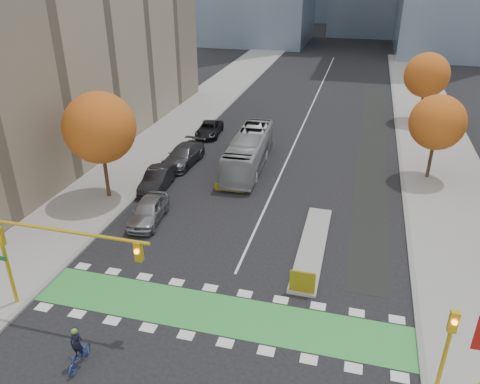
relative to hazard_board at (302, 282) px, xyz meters
The scene contains 22 objects.
ground 5.85m from the hazard_board, 133.60° to the right, with size 300.00×300.00×0.00m, color black.
sidewalk_west 23.59m from the hazard_board, 137.92° to the left, with size 7.00×120.00×0.15m, color gray.
sidewalk_east 18.45m from the hazard_board, 58.98° to the left, with size 7.00×120.00×0.15m, color gray.
curb_west 21.12m from the hazard_board, 131.54° to the left, with size 0.30×120.00×0.16m, color gray.
curb_east 16.92m from the hazard_board, 69.21° to the left, with size 0.30×120.00×0.16m, color gray.
bike_crossing 4.89m from the hazard_board, 145.98° to the right, with size 20.00×3.00×0.01m, color green.
centre_line 36.03m from the hazard_board, 96.38° to the left, with size 0.15×70.00×0.01m, color silver.
bike_lane_paint 26.05m from the hazard_board, 82.27° to the left, with size 2.50×50.00×0.01m, color black.
median_island 4.85m from the hazard_board, 90.00° to the left, with size 1.60×10.00×0.16m, color gray.
hazard_board is the anchor object (origin of this frame).
building_west 35.18m from the hazard_board, 147.56° to the left, with size 16.00×44.00×25.00m, color gray.
tree_west 18.44m from the hazard_board, 154.01° to the left, with size 5.20×5.20×8.22m.
tree_east_near 19.93m from the hazard_board, 65.80° to the left, with size 4.40×4.40×7.08m.
tree_east_far 35.13m from the hazard_board, 75.88° to the left, with size 4.80×4.80×7.65m.
traffic_signal_west 13.23m from the hazard_board, 158.45° to the right, with size 8.53×0.56×5.20m.
traffic_signal_east 8.26m from the hazard_board, 35.92° to the right, with size 0.35×0.43×4.10m.
cyclist 11.70m from the hazard_board, 139.74° to the right, with size 0.74×1.87×2.13m.
bus 17.64m from the hazard_board, 113.40° to the left, with size 2.58×11.01×3.07m, color #9A9FA1.
parked_car_a 12.62m from the hazard_board, 155.46° to the left, with size 1.94×4.83×1.65m, color gray.
parked_car_b 16.55m from the hazard_board, 141.77° to the left, with size 1.71×4.92×1.62m, color black.
parked_car_c 20.10m from the hazard_board, 129.62° to the left, with size 2.35×5.77×1.67m, color #444348.
parked_car_d 26.76m from the hazard_board, 119.07° to the left, with size 2.24×4.85×1.35m, color black.
Camera 1 is at (5.99, -16.45, 16.41)m, focal length 35.00 mm.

